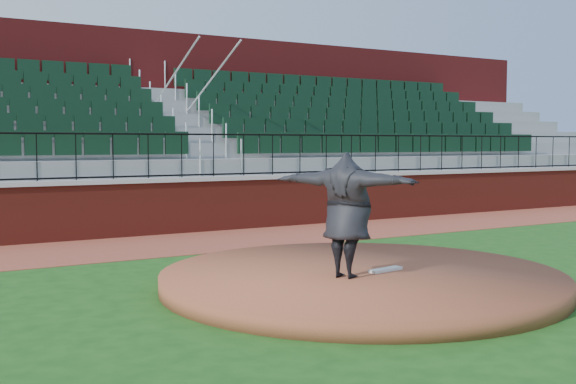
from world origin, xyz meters
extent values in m
plane|color=#194915|center=(0.00, 0.00, 0.00)|extent=(90.00, 90.00, 0.00)
cube|color=brown|center=(0.00, 5.40, 0.01)|extent=(34.00, 3.20, 0.01)
cube|color=maroon|center=(0.00, 7.00, 0.60)|extent=(34.00, 0.35, 1.20)
cube|color=#B7B7B7|center=(0.00, 7.00, 1.25)|extent=(34.00, 0.45, 0.10)
cube|color=maroon|center=(0.00, 12.52, 2.75)|extent=(34.00, 0.50, 5.50)
cylinder|color=brown|center=(0.20, -0.22, 0.12)|extent=(5.80, 5.80, 0.25)
cube|color=silver|center=(0.50, -0.41, 0.27)|extent=(0.61, 0.24, 0.04)
imported|color=black|center=(-0.26, -0.51, 1.11)|extent=(1.53, 2.14, 1.73)
camera|label=1|loc=(-5.90, -8.37, 2.10)|focal=44.10mm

